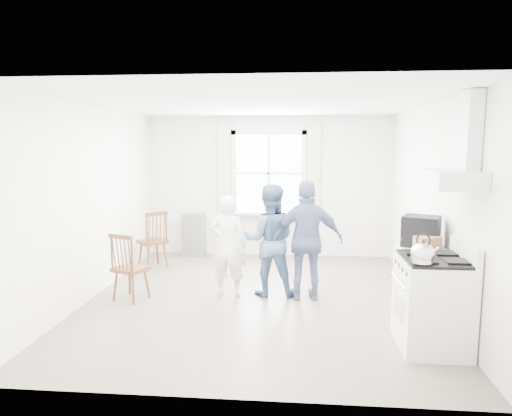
{
  "coord_description": "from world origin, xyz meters",
  "views": [
    {
      "loc": [
        0.5,
        -5.96,
        2.08
      ],
      "look_at": [
        -0.04,
        0.2,
        1.21
      ],
      "focal_mm": 32.0,
      "sensor_mm": 36.0,
      "label": 1
    }
  ],
  "objects": [
    {
      "name": "room_shell",
      "position": [
        0.0,
        0.0,
        1.3
      ],
      "size": [
        4.62,
        5.12,
        2.64
      ],
      "color": "#75675A",
      "rests_on": "ground"
    },
    {
      "name": "range_hood",
      "position": [
        2.07,
        -1.35,
        1.9
      ],
      "size": [
        0.45,
        0.76,
        0.94
      ],
      "color": "silver",
      "rests_on": "room_shell"
    },
    {
      "name": "person_left",
      "position": [
        -0.41,
        0.08,
        0.7
      ],
      "size": [
        0.55,
        0.55,
        1.4
      ],
      "primitive_type": "imported",
      "rotation": [
        0.0,
        0.0,
        3.06
      ],
      "color": "white",
      "rests_on": "ground"
    },
    {
      "name": "windsor_chair_b",
      "position": [
        -1.73,
        -0.28,
        0.57
      ],
      "size": [
        0.5,
        0.5,
        0.93
      ],
      "color": "#4D2C18",
      "rests_on": "ground"
    },
    {
      "name": "windsor_chair_a",
      "position": [
        -1.83,
        1.32,
        0.6
      ],
      "size": [
        0.58,
        0.58,
        0.99
      ],
      "color": "#4D2C18",
      "rests_on": "ground"
    },
    {
      "name": "gas_stove",
      "position": [
        1.91,
        -1.35,
        0.48
      ],
      "size": [
        0.68,
        0.76,
        1.12
      ],
      "color": "white",
      "rests_on": "ground"
    },
    {
      "name": "person_right",
      "position": [
        0.67,
        0.04,
        0.81
      ],
      "size": [
        1.04,
        1.04,
        1.61
      ],
      "primitive_type": "imported",
      "rotation": [
        0.0,
        0.0,
        3.24
      ],
      "color": "navy",
      "rests_on": "ground"
    },
    {
      "name": "low_cabinet",
      "position": [
        1.98,
        -0.65,
        0.45
      ],
      "size": [
        0.5,
        0.55,
        0.9
      ],
      "primitive_type": "cube",
      "color": "silver",
      "rests_on": "ground"
    },
    {
      "name": "person_mid",
      "position": [
        0.15,
        0.18,
        0.77
      ],
      "size": [
        0.8,
        0.8,
        1.54
      ],
      "primitive_type": "imported",
      "rotation": [
        0.0,
        0.0,
        3.21
      ],
      "color": "#496288",
      "rests_on": "ground"
    },
    {
      "name": "cardboard_box",
      "position": [
        1.97,
        -0.84,
        0.98
      ],
      "size": [
        0.31,
        0.27,
        0.16
      ],
      "primitive_type": "cube",
      "rotation": [
        0.0,
        0.0,
        0.41
      ],
      "color": "#966D48",
      "rests_on": "low_cabinet"
    },
    {
      "name": "window_assembly",
      "position": [
        0.0,
        2.45,
        1.46
      ],
      "size": [
        1.88,
        0.24,
        1.7
      ],
      "color": "white",
      "rests_on": "room_shell"
    },
    {
      "name": "kettle",
      "position": [
        1.71,
        -1.63,
        1.05
      ],
      "size": [
        0.22,
        0.22,
        0.3
      ],
      "color": "silver",
      "rests_on": "gas_stove"
    },
    {
      "name": "stereo_stack",
      "position": [
        1.97,
        -0.59,
        1.08
      ],
      "size": [
        0.51,
        0.49,
        0.35
      ],
      "color": "black",
      "rests_on": "low_cabinet"
    },
    {
      "name": "shelf_unit",
      "position": [
        -1.4,
        2.33,
        0.4
      ],
      "size": [
        0.4,
        0.3,
        0.8
      ],
      "primitive_type": "cube",
      "color": "gray",
      "rests_on": "ground"
    },
    {
      "name": "potted_plant",
      "position": [
        0.13,
        2.36,
        1.0
      ],
      "size": [
        0.21,
        0.21,
        0.29
      ],
      "primitive_type": "imported",
      "rotation": [
        0.0,
        0.0,
        0.4
      ],
      "color": "#357740",
      "rests_on": "window_assembly"
    }
  ]
}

